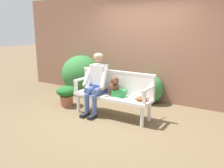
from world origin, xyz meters
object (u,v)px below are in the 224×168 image
(garden_bench, at_px, (112,98))
(person_seated, at_px, (97,81))
(sports_bag, at_px, (119,93))
(dog_on_bench, at_px, (114,86))
(tennis_racket, at_px, (143,99))
(baseball_glove, at_px, (142,99))
(potted_plant, at_px, (66,94))

(garden_bench, xyz_separation_m, person_seated, (-0.38, -0.01, 0.33))
(garden_bench, bearing_deg, sports_bag, 8.71)
(dog_on_bench, distance_m, tennis_racket, 0.67)
(sports_bag, bearing_deg, person_seated, -176.58)
(person_seated, bearing_deg, tennis_racket, 5.36)
(baseball_glove, height_order, sports_bag, sports_bag)
(garden_bench, distance_m, potted_plant, 1.31)
(potted_plant, bearing_deg, tennis_racket, 2.00)
(person_seated, relative_size, dog_on_bench, 3.15)
(garden_bench, xyz_separation_m, sports_bag, (0.15, 0.02, 0.13))
(garden_bench, relative_size, person_seated, 1.29)
(dog_on_bench, height_order, sports_bag, dog_on_bench)
(tennis_racket, relative_size, sports_bag, 2.08)
(dog_on_bench, relative_size, tennis_racket, 0.73)
(garden_bench, bearing_deg, baseball_glove, -1.82)
(baseball_glove, bearing_deg, person_seated, 156.48)
(tennis_racket, bearing_deg, garden_bench, -172.35)
(sports_bag, distance_m, potted_plant, 1.48)
(baseball_glove, xyz_separation_m, potted_plant, (-2.00, 0.04, -0.21))
(person_seated, relative_size, baseball_glove, 6.05)
(person_seated, relative_size, potted_plant, 2.71)
(sports_bag, bearing_deg, baseball_glove, -4.79)
(person_seated, relative_size, tennis_racket, 2.29)
(person_seated, distance_m, baseball_glove, 1.10)
(sports_bag, height_order, potted_plant, sports_bag)
(dog_on_bench, xyz_separation_m, baseball_glove, (0.66, -0.05, -0.17))
(tennis_racket, relative_size, baseball_glove, 2.65)
(baseball_glove, height_order, potted_plant, baseball_glove)
(sports_bag, relative_size, potted_plant, 0.57)
(person_seated, bearing_deg, potted_plant, 178.20)
(garden_bench, height_order, sports_bag, sports_bag)
(person_seated, xyz_separation_m, potted_plant, (-0.93, 0.03, -0.44))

